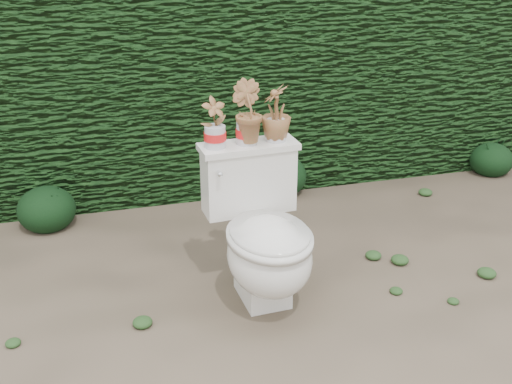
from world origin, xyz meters
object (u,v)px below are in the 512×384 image
object	(u,v)px
potted_plant_left	(215,124)
potted_plant_right	(276,115)
potted_plant_center	(247,114)
toilet	(264,239)

from	to	relation	value
potted_plant_left	potted_plant_right	size ratio (longest dim) A/B	0.88
potted_plant_center	potted_plant_right	xyz separation A→B (m)	(0.15, 0.01, -0.02)
potted_plant_center	potted_plant_right	bearing A→B (deg)	-115.58
potted_plant_left	potted_plant_center	xyz separation A→B (m)	(0.16, 0.01, 0.03)
toilet	potted_plant_left	size ratio (longest dim) A/B	3.25
toilet	potted_plant_center	xyz separation A→B (m)	(-0.02, 0.24, 0.57)
toilet	potted_plant_left	distance (m)	0.62
toilet	potted_plant_right	distance (m)	0.62
potted_plant_right	potted_plant_left	bearing A→B (deg)	-71.82
potted_plant_left	potted_plant_right	world-z (taller)	potted_plant_right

